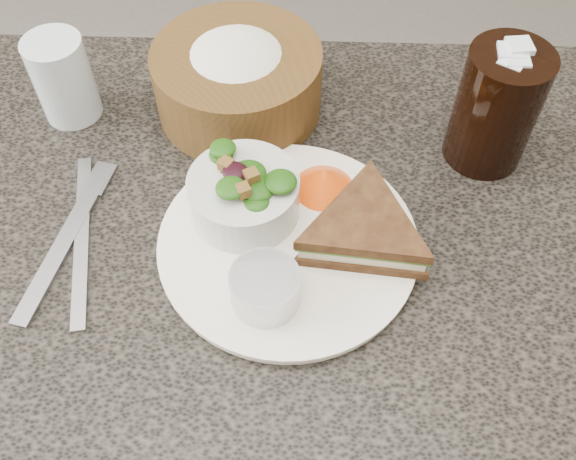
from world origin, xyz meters
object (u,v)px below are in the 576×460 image
Objects in this scene: cola_glass at (498,104)px; water_glass at (63,79)px; sandwich at (364,230)px; dining_table at (263,392)px; bread_basket at (237,71)px; dinner_plate at (288,244)px; dressing_ramekin at (265,288)px; salad_bowl at (244,190)px.

water_glass is (-0.49, 0.05, -0.02)m from cola_glass.
dining_table is at bearing -168.90° from sandwich.
bread_basket reaches higher than water_glass.
water_glass is (-0.27, 0.19, 0.05)m from dinner_plate.
bread_basket is (-0.03, 0.22, 0.43)m from dining_table.
dressing_ramekin is 0.34× the size of bread_basket.
water_glass is at bearing -175.92° from bread_basket.
cola_glass reaches higher than sandwich.
bread_basket is at bearing 4.08° from water_glass.
sandwich is at bearing 0.49° from dinner_plate.
cola_glass reaches higher than dining_table.
salad_bowl is 0.58× the size of bread_basket.
dressing_ramekin is at bearing -46.49° from water_glass.
dressing_ramekin is (0.03, -0.11, -0.01)m from salad_bowl.
salad_bowl is at bearing -83.44° from bread_basket.
dressing_ramekin is at bearing -105.36° from dinner_plate.
bread_basket is 1.31× the size of cola_glass.
water_glass is at bearing 138.65° from dining_table.
sandwich is 0.78× the size of bread_basket.
sandwich is at bearing 36.32° from dressing_ramekin.
dining_table is 6.47× the size of sandwich.
dinner_plate is 3.94× the size of dressing_ramekin.
cola_glass is (0.22, 0.14, 0.07)m from dinner_plate.
bread_basket is (-0.02, 0.17, 0.01)m from salad_bowl.
dining_table is 0.38m from dinner_plate.
dinner_plate is at bearing 14.37° from dining_table.
sandwich is 0.12m from dressing_ramekin.
cola_glass is 0.49m from water_glass.
sandwich is 1.02× the size of cola_glass.
sandwich is 0.21m from cola_glass.
sandwich is at bearing -29.18° from water_glass.
sandwich is at bearing 5.19° from dining_table.
dining_table is 14.83× the size of dressing_ramekin.
cola_glass is (0.26, 0.15, 0.45)m from dining_table.
cola_glass is (0.24, 0.21, 0.04)m from dressing_ramekin.
salad_bowl is 0.76× the size of cola_glass.
dressing_ramekin is (-0.02, -0.07, 0.03)m from dinner_plate.
salad_bowl reaches higher than dining_table.
dining_table is 0.48m from bread_basket.
cola_glass is at bearing 41.41° from dressing_ramekin.
cola_glass is at bearing 30.36° from dining_table.
salad_bowl is at bearing 100.39° from dining_table.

